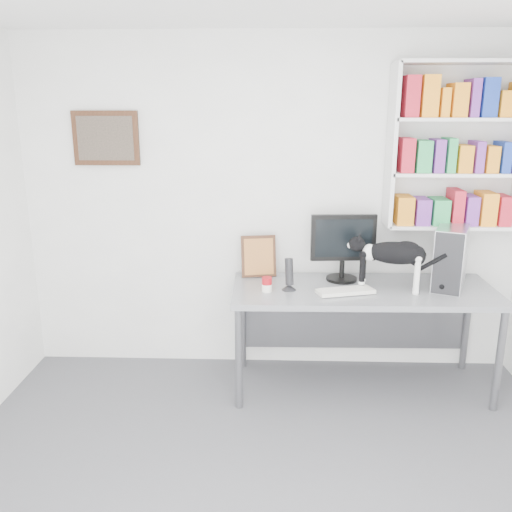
% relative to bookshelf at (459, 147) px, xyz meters
% --- Properties ---
extents(room, '(4.01, 4.01, 2.70)m').
position_rel_bookshelf_xyz_m(room, '(-1.40, -1.85, -0.50)').
color(room, '#4B4C50').
rests_on(room, ground).
extents(bookshelf, '(1.03, 0.28, 1.24)m').
position_rel_bookshelf_xyz_m(bookshelf, '(0.00, 0.00, 0.00)').
color(bookshelf, silver).
rests_on(bookshelf, room).
extents(wall_art, '(0.52, 0.04, 0.42)m').
position_rel_bookshelf_xyz_m(wall_art, '(-2.70, 0.12, 0.05)').
color(wall_art, '#4B2718').
rests_on(wall_art, room).
extents(desk, '(1.98, 0.80, 0.82)m').
position_rel_bookshelf_xyz_m(desk, '(-0.70, -0.28, -1.44)').
color(desk, gray).
rests_on(desk, room).
extents(monitor, '(0.52, 0.28, 0.54)m').
position_rel_bookshelf_xyz_m(monitor, '(-0.84, -0.09, -0.76)').
color(monitor, black).
rests_on(monitor, desk).
extents(keyboard, '(0.44, 0.26, 0.03)m').
position_rel_bookshelf_xyz_m(keyboard, '(-0.85, -0.40, -1.01)').
color(keyboard, silver).
rests_on(keyboard, desk).
extents(pc_tower, '(0.37, 0.51, 0.47)m').
position_rel_bookshelf_xyz_m(pc_tower, '(-0.04, -0.20, -0.80)').
color(pc_tower, '#B6B6BB').
rests_on(pc_tower, desk).
extents(speaker, '(0.14, 0.14, 0.25)m').
position_rel_bookshelf_xyz_m(speaker, '(-1.26, -0.34, -0.90)').
color(speaker, black).
rests_on(speaker, desk).
extents(leaning_print, '(0.29, 0.15, 0.34)m').
position_rel_bookshelf_xyz_m(leaning_print, '(-1.50, -0.01, -0.86)').
color(leaning_print, '#4B2718').
rests_on(leaning_print, desk).
extents(soup_can, '(0.09, 0.09, 0.11)m').
position_rel_bookshelf_xyz_m(soup_can, '(-1.42, -0.38, -0.97)').
color(soup_can, '#A50E16').
rests_on(soup_can, desk).
extents(cat, '(0.65, 0.32, 0.39)m').
position_rel_bookshelf_xyz_m(cat, '(-0.51, -0.33, -0.83)').
color(cat, black).
rests_on(cat, desk).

